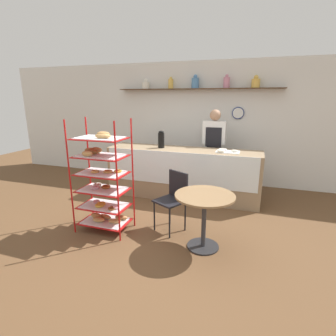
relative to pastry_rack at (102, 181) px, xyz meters
The scene contains 9 objects.
ground_plane 1.10m from the pastry_rack, 20.10° to the left, with size 14.00×14.00×0.00m, color brown.
back_wall 3.02m from the pastry_rack, 75.30° to the left, with size 10.00×0.30×2.70m.
display_counter 1.84m from the pastry_rack, 65.77° to the left, with size 2.95×0.66×0.97m.
pastry_rack is the anchor object (origin of this frame).
person_worker 2.57m from the pastry_rack, 60.80° to the left, with size 0.45×0.23×1.69m.
cafe_table 1.52m from the pastry_rack, ahead, with size 0.77×0.77×0.74m.
cafe_chair 1.06m from the pastry_rack, 19.10° to the left, with size 0.51×0.51×0.88m.
coffee_carafe 1.73m from the pastry_rack, 79.44° to the left, with size 0.12×0.12×0.34m.
donut_tray_counter 2.28m from the pastry_rack, 46.61° to the left, with size 0.42×0.31×0.05m.
Camera 1 is at (1.29, -3.38, 1.93)m, focal length 28.00 mm.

